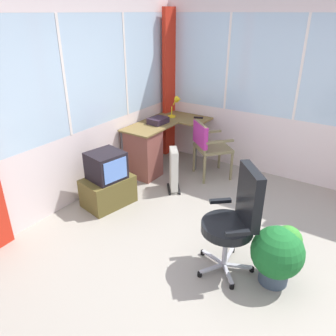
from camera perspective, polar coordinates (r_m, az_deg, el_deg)
ground at (r=3.72m, az=9.25°, el=-15.00°), size 5.46×5.34×0.06m
north_window_panel at (r=4.35m, az=-16.99°, el=9.59°), size 4.46×0.07×2.53m
east_window_panel at (r=5.14m, az=21.29°, el=11.30°), size 0.07×4.34×2.53m
curtain_corner at (r=5.83m, az=0.35°, el=13.99°), size 0.33×0.09×2.43m
desk at (r=5.17m, az=-3.79°, el=3.20°), size 1.37×0.89×0.76m
desk_lamp at (r=5.58m, az=1.54°, el=11.06°), size 0.23×0.20×0.35m
tv_remote at (r=5.54m, az=5.25°, el=8.61°), size 0.10×0.16×0.02m
paper_tray at (r=5.25m, az=-1.72°, el=8.14°), size 0.31×0.25×0.09m
wooden_armchair at (r=5.04m, az=6.60°, el=4.42°), size 0.68×0.68×0.88m
office_chair at (r=3.22m, az=11.74°, el=-7.96°), size 0.61×0.61×1.10m
tv_on_stand at (r=4.44m, az=-10.32°, el=-2.35°), size 0.71×0.55×0.75m
space_heater at (r=4.73m, az=0.96°, el=-0.19°), size 0.35×0.33×0.64m
potted_plant at (r=3.33m, az=18.41°, el=-13.59°), size 0.49×0.49×0.59m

